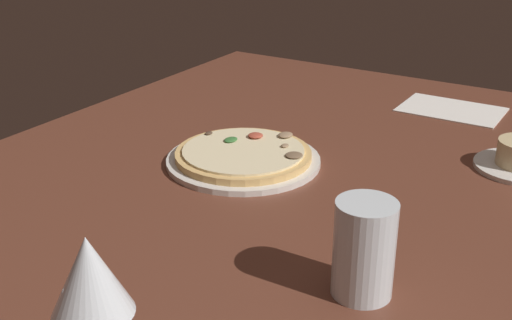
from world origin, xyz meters
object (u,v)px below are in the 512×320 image
(paper_menu, at_px, (451,110))
(water_glass, at_px, (364,254))
(pizza_main, at_px, (244,157))
(wine_glass_near, at_px, (90,282))

(paper_menu, bearing_deg, water_glass, 8.28)
(pizza_main, relative_size, wine_glass_near, 1.62)
(pizza_main, bearing_deg, water_glass, 52.10)
(pizza_main, relative_size, paper_menu, 1.28)
(wine_glass_near, xyz_separation_m, water_glass, (-0.28, 0.15, -0.07))
(paper_menu, bearing_deg, wine_glass_near, -2.62)
(pizza_main, xyz_separation_m, wine_glass_near, (0.53, 0.17, 0.11))
(wine_glass_near, relative_size, water_glass, 1.38)
(pizza_main, bearing_deg, paper_menu, 154.25)
(water_glass, height_order, paper_menu, water_glass)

